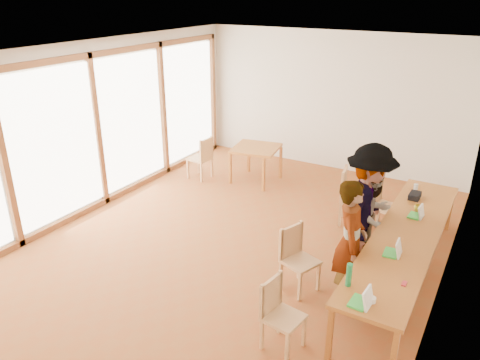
{
  "coord_description": "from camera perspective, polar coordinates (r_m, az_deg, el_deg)",
  "views": [
    {
      "loc": [
        3.36,
        -5.68,
        3.84
      ],
      "look_at": [
        0.03,
        -0.01,
        1.1
      ],
      "focal_mm": 35.0,
      "sensor_mm": 36.0,
      "label": 1
    }
  ],
  "objects": [
    {
      "name": "yellow_mug",
      "position": [
        7.41,
        20.9,
        -3.22
      ],
      "size": [
        0.13,
        0.13,
        0.09
      ],
      "primitive_type": "imported",
      "rotation": [
        0.0,
        0.0,
        -0.15
      ],
      "color": "gold",
      "rests_on": "communal_table"
    },
    {
      "name": "laptop_near",
      "position": [
        5.19,
        14.8,
        -13.99
      ],
      "size": [
        0.23,
        0.26,
        0.21
      ],
      "rotation": [
        0.0,
        0.0,
        -0.05
      ],
      "color": "green",
      "rests_on": "communal_table"
    },
    {
      "name": "clear_glass",
      "position": [
        8.17,
        20.64,
        -0.77
      ],
      "size": [
        0.07,
        0.07,
        0.09
      ],
      "primitive_type": "cylinder",
      "color": "silver",
      "rests_on": "communal_table"
    },
    {
      "name": "person_near",
      "position": [
        6.12,
        13.28,
        -7.36
      ],
      "size": [
        0.56,
        0.7,
        1.68
      ],
      "primitive_type": "imported",
      "rotation": [
        0.0,
        0.0,
        1.86
      ],
      "color": "gray",
      "rests_on": "ground"
    },
    {
      "name": "ceiling",
      "position": [
        6.65,
        -0.21,
        15.55
      ],
      "size": [
        6.0,
        8.0,
        0.04
      ],
      "primitive_type": "cube",
      "color": "white",
      "rests_on": "wall_back"
    },
    {
      "name": "ground",
      "position": [
        7.63,
        -0.18,
        -7.57
      ],
      "size": [
        8.0,
        8.0,
        0.0
      ],
      "primitive_type": "plane",
      "color": "#965124",
      "rests_on": "ground"
    },
    {
      "name": "chair_spare",
      "position": [
        9.89,
        -4.53,
        3.19
      ],
      "size": [
        0.45,
        0.45,
        0.49
      ],
      "rotation": [
        0.0,
        0.0,
        3.08
      ],
      "color": "tan",
      "rests_on": "ground"
    },
    {
      "name": "wall_back",
      "position": [
        10.51,
        11.14,
        9.34
      ],
      "size": [
        6.0,
        0.1,
        3.0
      ],
      "primitive_type": "cube",
      "color": "beige",
      "rests_on": "ground"
    },
    {
      "name": "person_far",
      "position": [
        6.8,
        15.3,
        -3.4
      ],
      "size": [
        0.8,
        1.28,
        1.89
      ],
      "primitive_type": "imported",
      "rotation": [
        0.0,
        0.0,
        1.66
      ],
      "color": "gray",
      "rests_on": "ground"
    },
    {
      "name": "side_table",
      "position": [
        9.72,
        1.95,
        3.57
      ],
      "size": [
        0.9,
        0.9,
        0.75
      ],
      "rotation": [
        0.0,
        0.0,
        0.18
      ],
      "color": "#B86829",
      "rests_on": "ground"
    },
    {
      "name": "laptop_far",
      "position": [
        7.21,
        20.86,
        -3.88
      ],
      "size": [
        0.21,
        0.24,
        0.19
      ],
      "rotation": [
        0.0,
        0.0,
        -0.07
      ],
      "color": "green",
      "rests_on": "communal_table"
    },
    {
      "name": "condiment_cup",
      "position": [
        5.27,
        15.81,
        -13.88
      ],
      "size": [
        0.08,
        0.08,
        0.06
      ],
      "primitive_type": "cylinder",
      "color": "white",
      "rests_on": "communal_table"
    },
    {
      "name": "chair_mid",
      "position": [
        6.38,
        6.78,
        -8.59
      ],
      "size": [
        0.54,
        0.54,
        0.48
      ],
      "rotation": [
        0.0,
        0.0,
        -0.36
      ],
      "color": "tan",
      "rests_on": "ground"
    },
    {
      "name": "chair_empty",
      "position": [
        8.12,
        16.73,
        -2.17
      ],
      "size": [
        0.51,
        0.51,
        0.49
      ],
      "rotation": [
        0.0,
        0.0,
        -0.22
      ],
      "color": "tan",
      "rests_on": "ground"
    },
    {
      "name": "black_pouch",
      "position": [
        7.82,
        20.53,
        -1.81
      ],
      "size": [
        0.16,
        0.26,
        0.09
      ],
      "primitive_type": "cube",
      "color": "black",
      "rests_on": "communal_table"
    },
    {
      "name": "communal_table",
      "position": [
        6.75,
        19.63,
        -6.52
      ],
      "size": [
        0.8,
        4.0,
        0.75
      ],
      "color": "#B86829",
      "rests_on": "ground"
    },
    {
      "name": "green_bottle",
      "position": [
        5.39,
        13.15,
        -11.19
      ],
      "size": [
        0.07,
        0.07,
        0.28
      ],
      "primitive_type": "cylinder",
      "color": "#1E7B43",
      "rests_on": "communal_table"
    },
    {
      "name": "chair_near",
      "position": [
        5.43,
        4.56,
        -15.07
      ],
      "size": [
        0.45,
        0.45,
        0.46
      ],
      "rotation": [
        0.0,
        0.0,
        -0.15
      ],
      "color": "tan",
      "rests_on": "ground"
    },
    {
      "name": "wall_right",
      "position": [
        6.15,
        24.65,
        -1.91
      ],
      "size": [
        0.1,
        8.0,
        3.0
      ],
      "primitive_type": "cube",
      "color": "beige",
      "rests_on": "ground"
    },
    {
      "name": "pink_phone",
      "position": [
        5.66,
        19.39,
        -11.83
      ],
      "size": [
        0.05,
        0.1,
        0.01
      ],
      "primitive_type": "cube",
      "color": "#C22D3C",
      "rests_on": "communal_table"
    },
    {
      "name": "laptop_mid",
      "position": [
        6.15,
        18.34,
        -8.2
      ],
      "size": [
        0.22,
        0.25,
        0.2
      ],
      "rotation": [
        0.0,
        0.0,
        0.05
      ],
      "color": "green",
      "rests_on": "communal_table"
    },
    {
      "name": "chair_far",
      "position": [
        8.2,
        13.14,
        -1.25
      ],
      "size": [
        0.54,
        0.54,
        0.52
      ],
      "rotation": [
        0.0,
        0.0,
        0.19
      ],
      "color": "tan",
      "rests_on": "ground"
    },
    {
      "name": "window_wall",
      "position": [
        8.81,
        -17.1,
        6.22
      ],
      "size": [
        0.1,
        8.0,
        3.0
      ],
      "primitive_type": "cube",
      "color": "white",
      "rests_on": "ground"
    },
    {
      "name": "person_mid",
      "position": [
        7.04,
        15.72,
        -4.2
      ],
      "size": [
        0.83,
        0.91,
        1.52
      ],
      "primitive_type": "imported",
      "rotation": [
        0.0,
        0.0,
        1.16
      ],
      "color": "gray",
      "rests_on": "ground"
    }
  ]
}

